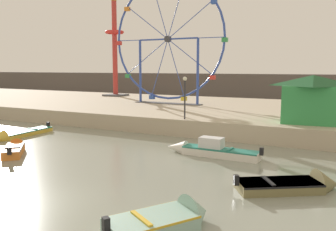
# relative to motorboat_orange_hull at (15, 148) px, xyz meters

# --- Properties ---
(ground_plane) EXTENTS (240.00, 240.00, 0.00)m
(ground_plane) POSITION_rel_motorboat_orange_hull_xyz_m (7.79, -5.77, -0.28)
(ground_plane) COLOR gray
(quay_promenade) EXTENTS (110.00, 22.31, 1.36)m
(quay_promenade) POSITION_rel_motorboat_orange_hull_xyz_m (7.79, 20.65, 0.40)
(quay_promenade) COLOR #B7A88E
(quay_promenade) RESTS_ON ground_plane
(distant_town_skyline) EXTENTS (140.00, 3.00, 4.40)m
(distant_town_skyline) POSITION_rel_motorboat_orange_hull_xyz_m (7.79, 42.46, 1.92)
(distant_town_skyline) COLOR #564C47
(distant_town_skyline) RESTS_ON ground_plane
(motorboat_orange_hull) EXTENTS (3.41, 3.52, 1.07)m
(motorboat_orange_hull) POSITION_rel_motorboat_orange_hull_xyz_m (0.00, 0.00, 0.00)
(motorboat_orange_hull) COLOR orange
(motorboat_orange_hull) RESTS_ON ground_plane
(motorboat_mustard_yellow) EXTENTS (1.46, 6.05, 1.10)m
(motorboat_mustard_yellow) POSITION_rel_motorboat_orange_hull_xyz_m (-4.10, 3.53, -0.06)
(motorboat_mustard_yellow) COLOR gold
(motorboat_mustard_yellow) RESTS_ON ground_plane
(motorboat_seafoam) EXTENTS (3.25, 3.98, 1.48)m
(motorboat_seafoam) POSITION_rel_motorboat_orange_hull_xyz_m (13.72, -5.03, 0.01)
(motorboat_seafoam) COLOR #93BCAD
(motorboat_seafoam) RESTS_ON ground_plane
(motorboat_white_red_stripe) EXTENTS (6.26, 1.19, 1.41)m
(motorboat_white_red_stripe) POSITION_rel_motorboat_orange_hull_xyz_m (11.22, 5.00, 0.09)
(motorboat_white_red_stripe) COLOR silver
(motorboat_white_red_stripe) RESTS_ON ground_plane
(motorboat_olive_wood) EXTENTS (4.65, 3.73, 1.45)m
(motorboat_olive_wood) POSITION_rel_motorboat_orange_hull_xyz_m (17.11, 0.91, -0.04)
(motorboat_olive_wood) COLOR olive
(motorboat_olive_wood) RESTS_ON ground_plane
(ferris_wheel_blue_frame) EXTENTS (13.75, 1.20, 13.91)m
(ferris_wheel_blue_frame) POSITION_rel_motorboat_orange_hull_xyz_m (0.46, 20.44, 8.06)
(ferris_wheel_blue_frame) COLOR #334CA8
(ferris_wheel_blue_frame) RESTS_ON quay_promenade
(drop_tower_red_tower) EXTENTS (2.80, 2.80, 14.09)m
(drop_tower_red_tower) POSITION_rel_motorboat_orange_hull_xyz_m (-11.39, 26.89, 7.75)
(drop_tower_red_tower) COLOR #BC332D
(drop_tower_red_tower) RESTS_ON quay_promenade
(carnival_booth_green_kiosk) EXTENTS (4.79, 3.47, 3.52)m
(carnival_booth_green_kiosk) POSITION_rel_motorboat_orange_hull_xyz_m (16.44, 12.53, 2.91)
(carnival_booth_green_kiosk) COLOR #33934C
(carnival_booth_green_kiosk) RESTS_ON quay_promenade
(promenade_lamp_near) EXTENTS (0.32, 0.32, 3.35)m
(promenade_lamp_near) POSITION_rel_motorboat_orange_hull_xyz_m (7.33, 10.08, 3.32)
(promenade_lamp_near) COLOR #2D2D33
(promenade_lamp_near) RESTS_ON quay_promenade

